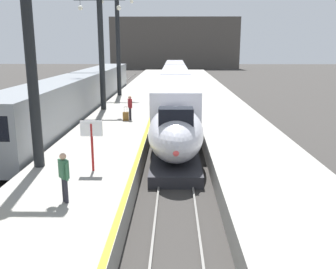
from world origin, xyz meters
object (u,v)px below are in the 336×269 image
Objects in this scene: regional_train_adjacent at (85,92)px; rolling_suitcase at (126,116)px; highspeed_train_main at (175,84)px; passenger_near_edge at (130,106)px; departure_info_board at (92,136)px; station_column_mid at (29,37)px; station_column_distant at (118,35)px; station_column_far at (101,42)px; passenger_mid_platform at (64,174)px.

rolling_suitcase is at bearing -58.75° from regional_train_adjacent.
regional_train_adjacent is (-8.10, -9.57, 0.17)m from highspeed_train_main.
departure_info_board is at bearing -91.31° from passenger_near_edge.
station_column_mid is (-5.90, -27.43, 4.52)m from highspeed_train_main.
station_column_distant is 10.58× the size of rolling_suitcase.
highspeed_train_main is 5.44× the size of station_column_distant.
station_column_distant is at bearing -150.78° from highspeed_train_main.
station_column_far is 6.75m from passenger_near_edge.
highspeed_train_main is 6.27× the size of station_column_mid.
passenger_mid_platform is at bearing -78.46° from regional_train_adjacent.
passenger_mid_platform is (4.42, -21.63, -0.09)m from regional_train_adjacent.
highspeed_train_main reaches higher than passenger_near_edge.
station_column_distant reaches higher than departure_info_board.
regional_train_adjacent is 4.06× the size of station_column_mid.
station_column_far is at bearing 121.83° from passenger_near_edge.
station_column_far reaches higher than rolling_suitcase.
station_column_far is 4.20× the size of departure_info_board.
passenger_mid_platform is (2.22, -27.90, -5.17)m from station_column_distant.
station_column_mid is at bearing -90.00° from station_column_far.
station_column_distant is at bearing 99.95° from rolling_suitcase.
departure_info_board is at bearing -84.33° from station_column_distant.
passenger_mid_platform is 0.80× the size of departure_info_board.
highspeed_train_main is 33.41× the size of passenger_mid_platform.
passenger_near_edge is at bearing 75.69° from station_column_mid.
station_column_distant reaches higher than passenger_near_edge.
highspeed_train_main is at bearing 77.86° from station_column_mid.
regional_train_adjacent is 8.98m from rolling_suitcase.
station_column_far is 16.20m from departure_info_board.
passenger_near_edge is at bearing 88.04° from passenger_mid_platform.
station_column_mid is 4.66m from departure_info_board.
station_column_far is 0.86× the size of station_column_distant.
passenger_near_edge is (2.71, 10.62, -4.44)m from station_column_mid.
departure_info_board is (2.45, -0.55, -3.92)m from station_column_mid.
station_column_far is at bearing -52.68° from regional_train_adjacent.
station_column_distant is 6.15× the size of passenger_mid_platform.
rolling_suitcase is (2.44, 10.22, -5.13)m from station_column_mid.
station_column_distant is 28.46m from passenger_mid_platform.
highspeed_train_main is 31.41m from passenger_mid_platform.
passenger_mid_platform is (-3.68, -31.20, 0.08)m from highspeed_train_main.
regional_train_adjacent reaches higher than passenger_mid_platform.
rolling_suitcase is at bearing -123.49° from passenger_near_edge.
station_column_mid reaches higher than passenger_mid_platform.
station_column_distant is (0.00, 24.13, 0.73)m from station_column_mid.
rolling_suitcase is (4.64, -7.65, -0.77)m from regional_train_adjacent.
passenger_near_edge is at bearing 56.51° from rolling_suitcase.
highspeed_train_main is 28.20m from departure_info_board.
station_column_distant is 14.72m from passenger_near_edge.
regional_train_adjacent is at bearing 127.32° from station_column_far.
passenger_mid_platform is (2.22, -3.77, -4.44)m from station_column_mid.
station_column_far is 19.38m from passenger_mid_platform.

